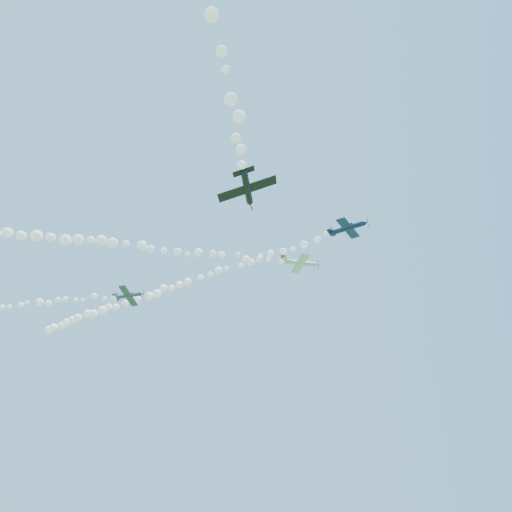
% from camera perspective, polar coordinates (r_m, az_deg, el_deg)
% --- Properties ---
extents(plane_white, '(7.83, 8.28, 2.42)m').
position_cam_1_polar(plane_white, '(84.87, 5.88, -0.91)').
color(plane_white, silver).
extents(smoke_trail_white, '(74.46, 31.15, 3.28)m').
position_cam_1_polar(smoke_trail_white, '(84.38, -22.92, 1.93)').
color(smoke_trail_white, white).
extents(plane_navy, '(7.97, 8.36, 2.69)m').
position_cam_1_polar(plane_navy, '(81.22, 12.17, 3.69)').
color(plane_navy, '#0E1B3E').
extents(smoke_trail_navy, '(79.49, 31.10, 3.11)m').
position_cam_1_polar(smoke_trail_navy, '(100.69, -12.20, -4.45)').
color(smoke_trail_navy, white).
extents(plane_grey, '(6.82, 7.00, 1.80)m').
position_cam_1_polar(plane_grey, '(91.42, -16.64, -5.08)').
color(plane_grey, '#353C4D').
extents(plane_black, '(7.00, 7.04, 2.47)m').
position_cam_1_polar(plane_black, '(50.82, -1.21, 9.05)').
color(plane_black, black).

